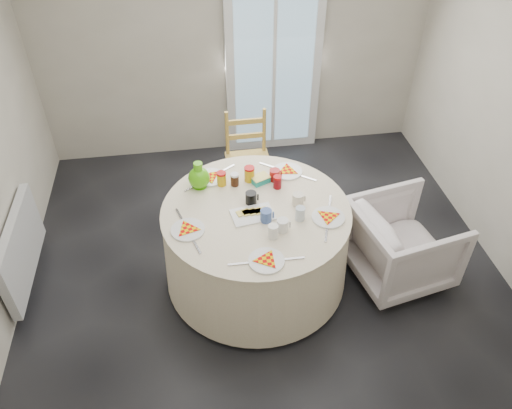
{
  "coord_description": "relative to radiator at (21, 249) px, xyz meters",
  "views": [
    {
      "loc": [
        -0.51,
        -2.86,
        3.2
      ],
      "look_at": [
        -0.08,
        -0.03,
        0.8
      ],
      "focal_mm": 35.0,
      "sensor_mm": 36.0,
      "label": 1
    }
  ],
  "objects": [
    {
      "name": "armchair",
      "position": [
        3.04,
        -0.36,
        0.01
      ],
      "size": [
        0.83,
        0.87,
        0.77
      ],
      "primitive_type": "imported",
      "rotation": [
        0.0,
        0.0,
        1.77
      ],
      "color": "silver",
      "rests_on": "floor"
    },
    {
      "name": "floor",
      "position": [
        1.94,
        -0.2,
        -0.38
      ],
      "size": [
        4.0,
        4.0,
        0.0
      ],
      "primitive_type": "plane",
      "color": "black",
      "rests_on": "ground"
    },
    {
      "name": "green_pitcher",
      "position": [
        1.46,
        0.12,
        0.49
      ],
      "size": [
        0.21,
        0.21,
        0.22
      ],
      "primitive_type": null,
      "rotation": [
        0.0,
        0.0,
        0.24
      ],
      "color": "#4FBD0F",
      "rests_on": "table"
    },
    {
      "name": "radiator",
      "position": [
        0.0,
        0.0,
        0.0
      ],
      "size": [
        0.07,
        1.0,
        0.55
      ],
      "primitive_type": "cube",
      "color": "silver",
      "rests_on": "floor"
    },
    {
      "name": "butter_tub",
      "position": [
        1.94,
        0.1,
        0.41
      ],
      "size": [
        0.17,
        0.15,
        0.06
      ],
      "primitive_type": "cube",
      "rotation": [
        0.0,
        0.0,
        0.42
      ],
      "color": "teal",
      "rests_on": "table"
    },
    {
      "name": "table",
      "position": [
        1.86,
        -0.23,
        -0.01
      ],
      "size": [
        1.48,
        1.48,
        0.75
      ],
      "primitive_type": "cylinder",
      "color": "#F0E7C0",
      "rests_on": "floor"
    },
    {
      "name": "glass_door",
      "position": [
        2.34,
        1.75,
        0.67
      ],
      "size": [
        1.0,
        0.08,
        2.1
      ],
      "primitive_type": "cube",
      "color": "silver",
      "rests_on": "floor"
    },
    {
      "name": "place_settings",
      "position": [
        1.86,
        -0.23,
        0.39
      ],
      "size": [
        1.75,
        1.75,
        0.02
      ],
      "primitive_type": null,
      "rotation": [
        0.0,
        0.0,
        0.4
      ],
      "color": "white",
      "rests_on": "table"
    },
    {
      "name": "wooden_chair",
      "position": [
        1.94,
        0.81,
        0.09
      ],
      "size": [
        0.42,
        0.4,
        0.93
      ],
      "primitive_type": null,
      "rotation": [
        0.0,
        0.0,
        0.01
      ],
      "color": "gold",
      "rests_on": "floor"
    },
    {
      "name": "mugs_glasses",
      "position": [
        2.01,
        -0.27,
        0.43
      ],
      "size": [
        0.68,
        0.68,
        0.12
      ],
      "primitive_type": null,
      "rotation": [
        0.0,
        0.0,
        0.05
      ],
      "color": "#A09E9E",
      "rests_on": "table"
    },
    {
      "name": "cheese_platter",
      "position": [
        1.82,
        -0.29,
        0.39
      ],
      "size": [
        0.34,
        0.25,
        0.04
      ],
      "primitive_type": null,
      "rotation": [
        0.0,
        0.0,
        0.15
      ],
      "color": "white",
      "rests_on": "table"
    },
    {
      "name": "jar_cluster",
      "position": [
        1.84,
        0.06,
        0.44
      ],
      "size": [
        0.51,
        0.28,
        0.14
      ],
      "primitive_type": null,
      "rotation": [
        0.0,
        0.0,
        -0.07
      ],
      "color": "#B1822A",
      "rests_on": "table"
    },
    {
      "name": "wall_back",
      "position": [
        1.94,
        1.8,
        0.92
      ],
      "size": [
        4.0,
        0.02,
        2.6
      ],
      "primitive_type": "cube",
      "color": "#BCB5A3",
      "rests_on": "floor"
    }
  ]
}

